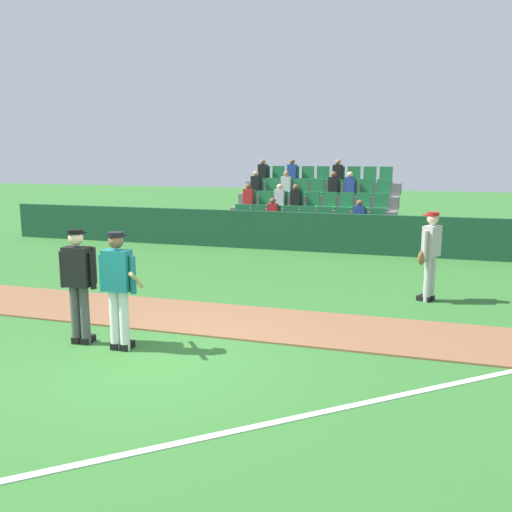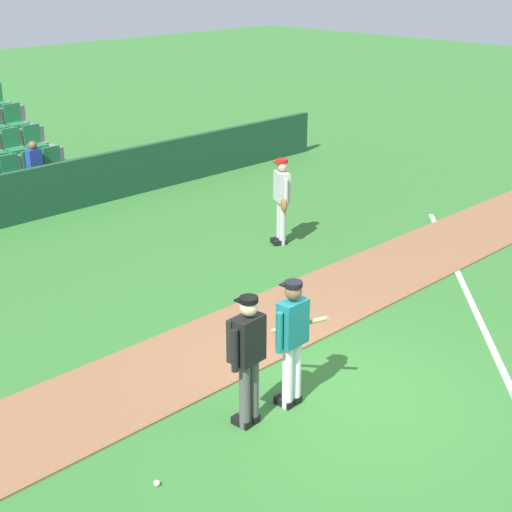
% 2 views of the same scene
% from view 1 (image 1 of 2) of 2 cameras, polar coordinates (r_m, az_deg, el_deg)
% --- Properties ---
extents(ground_plane, '(80.00, 80.00, 0.00)m').
position_cam_1_polar(ground_plane, '(8.02, -11.38, -10.62)').
color(ground_plane, '#33702D').
extents(infield_dirt_path, '(28.00, 1.86, 0.03)m').
position_cam_1_polar(infield_dirt_path, '(9.86, -5.31, -6.35)').
color(infield_dirt_path, brown).
rests_on(infield_dirt_path, ground).
extents(foul_line_chalk, '(9.07, 8.01, 0.01)m').
position_cam_1_polar(foul_line_chalk, '(6.70, 10.31, -14.86)').
color(foul_line_chalk, white).
rests_on(foul_line_chalk, ground).
extents(dugout_fence, '(20.00, 0.16, 1.16)m').
position_cam_1_polar(dugout_fence, '(16.63, 4.46, 2.51)').
color(dugout_fence, '#19472D').
rests_on(dugout_fence, ground).
extents(stadium_bleachers, '(5.55, 3.80, 2.70)m').
position_cam_1_polar(stadium_bleachers, '(18.85, 5.98, 3.97)').
color(stadium_bleachers, slate).
rests_on(stadium_bleachers, ground).
extents(batter_teal_jersey, '(0.70, 0.77, 1.76)m').
position_cam_1_polar(batter_teal_jersey, '(8.29, -13.98, -3.02)').
color(batter_teal_jersey, white).
rests_on(batter_teal_jersey, ground).
extents(umpire_home_plate, '(0.59, 0.32, 1.76)m').
position_cam_1_polar(umpire_home_plate, '(8.73, -17.77, -2.32)').
color(umpire_home_plate, '#4C4C4C').
rests_on(umpire_home_plate, ground).
extents(runner_grey_jersey, '(0.45, 0.60, 1.76)m').
position_cam_1_polar(runner_grey_jersey, '(11.29, 17.50, 0.29)').
color(runner_grey_jersey, '#B2B2B2').
rests_on(runner_grey_jersey, ground).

